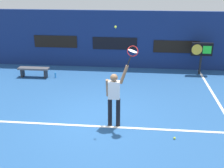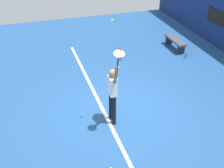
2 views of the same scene
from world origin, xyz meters
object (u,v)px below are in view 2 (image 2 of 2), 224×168
(tennis_ball, at_px, (112,20))
(court_bench, at_px, (175,41))
(tennis_player, at_px, (113,92))
(tennis_racket, at_px, (119,55))
(water_bottle, at_px, (186,55))

(tennis_ball, distance_m, court_bench, 6.45)
(tennis_player, xyz_separation_m, court_bench, (-4.08, 4.14, -0.67))
(tennis_racket, relative_size, water_bottle, 2.61)
(tennis_racket, xyz_separation_m, tennis_ball, (-0.47, -0.02, 0.70))
(tennis_racket, bearing_deg, tennis_ball, -177.77)
(tennis_ball, height_order, water_bottle, tennis_ball)
(tennis_racket, bearing_deg, tennis_player, 179.52)
(tennis_player, bearing_deg, water_bottle, 126.66)
(tennis_ball, bearing_deg, court_bench, 134.65)
(tennis_player, relative_size, water_bottle, 8.23)
(tennis_racket, height_order, court_bench, tennis_racket)
(tennis_player, xyz_separation_m, tennis_ball, (0.03, -0.02, 2.04))
(tennis_player, xyz_separation_m, water_bottle, (-3.08, 4.14, -0.89))
(tennis_ball, xyz_separation_m, court_bench, (-4.11, 4.16, -2.71))
(tennis_player, height_order, court_bench, tennis_player)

